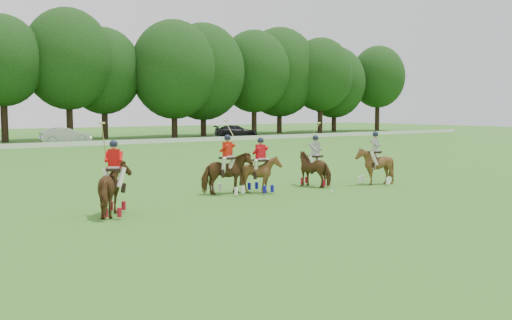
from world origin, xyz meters
TOP-DOWN VIEW (x-y plane):
  - ground at (0.00, 0.00)m, footprint 180.00×180.00m
  - tree_line at (0.26, 48.05)m, footprint 117.98×14.32m
  - boundary_rail at (0.00, 38.00)m, footprint 120.00×0.10m
  - car_mid at (4.40, 42.50)m, footprint 4.92×2.06m
  - car_right at (24.41, 42.50)m, footprint 5.51×3.68m
  - polo_red_a at (-5.89, 3.27)m, footprint 1.78×2.23m
  - polo_red_b at (-0.53, 5.02)m, footprint 1.99×1.83m
  - polo_red_c at (0.82, 4.66)m, footprint 1.27×1.42m
  - polo_stripe_a at (3.91, 4.84)m, footprint 1.33×1.98m
  - polo_stripe_b at (6.47, 3.73)m, footprint 1.97×2.02m
  - polo_ball at (3.24, 3.02)m, footprint 0.09×0.09m

SIDE VIEW (x-z plane):
  - ground at x=0.00m, z-range 0.00..0.00m
  - polo_ball at x=3.24m, z-range 0.00..0.09m
  - boundary_rail at x=0.00m, z-range 0.00..0.44m
  - car_right at x=24.41m, z-range 0.00..1.48m
  - car_mid at x=4.40m, z-range 0.00..1.58m
  - polo_red_c at x=0.82m, z-range -0.32..1.92m
  - polo_stripe_a at x=3.91m, z-range -0.59..2.20m
  - polo_red_b at x=-0.53m, z-range -0.60..2.32m
  - polo_stripe_b at x=6.47m, z-range -0.33..2.06m
  - polo_red_a at x=-5.89m, z-range -0.59..2.36m
  - tree_line at x=0.26m, z-range 0.86..15.60m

